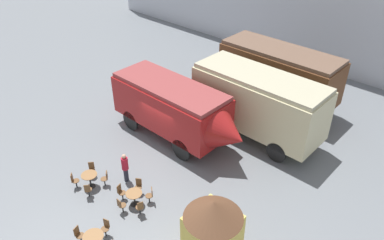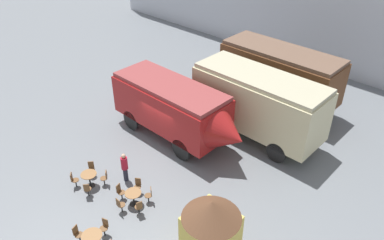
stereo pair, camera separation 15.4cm
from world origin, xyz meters
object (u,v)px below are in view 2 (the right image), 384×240
Objects in this scene: visitor_person at (125,166)px; ticket_kiosk at (211,227)px; cafe_table_far at (133,195)px; cafe_table_near at (89,177)px; cafe_table_mid at (92,238)px; streamlined_locomotive at (177,108)px; passenger_coach_vintage at (258,101)px; passenger_coach_wooden at (280,72)px; cafe_chair_0 at (91,168)px.

visitor_person is 0.56× the size of ticket_kiosk.
ticket_kiosk reaches higher than cafe_table_far.
cafe_table_near is 0.92× the size of cafe_table_mid.
ticket_kiosk is (6.80, -4.95, -0.38)m from streamlined_locomotive.
ticket_kiosk is at bearing 3.98° from cafe_table_far.
cafe_table_mid is at bearing -90.53° from passenger_coach_vintage.
passenger_coach_wooden is at bearing 83.52° from visitor_person.
passenger_coach_wooden reaches higher than cafe_table_mid.
passenger_coach_wooden is 12.79m from cafe_table_far.
passenger_coach_wooden is 4.14m from passenger_coach_vintage.
streamlined_locomotive is 8.70m from cafe_table_mid.
streamlined_locomotive reaches higher than cafe_table_far.
streamlined_locomotive is at bearing 143.92° from ticket_kiosk.
passenger_coach_vintage is 8.82× the size of cafe_chair_0.
cafe_table_mid reaches higher than cafe_table_far.
cafe_table_far is 0.47× the size of visitor_person.
cafe_table_far is (2.30, -5.26, -1.51)m from streamlined_locomotive.
passenger_coach_wooden reaches higher than cafe_table_near.
cafe_table_near is 1.81m from visitor_person.
cafe_table_mid is at bearing -74.93° from cafe_table_far.
passenger_coach_wooden is at bearing 80.19° from cafe_table_near.
streamlined_locomotive is at bearing 87.53° from cafe_table_near.
cafe_chair_0 is (-3.14, -0.20, -0.03)m from cafe_table_far.
passenger_coach_vintage is 9.88m from cafe_chair_0.
ticket_kiosk is (4.49, 0.31, 1.13)m from cafe_table_far.
streamlined_locomotive is 2.91× the size of ticket_kiosk.
cafe_table_near is at bearing -110.00° from passenger_coach_vintage.
passenger_coach_vintage is 8.89× the size of cafe_table_mid.
passenger_coach_wooden is 4.67× the size of visitor_person.
cafe_chair_0 reaches higher than cafe_table_near.
ticket_kiosk is (3.65, -8.35, -0.65)m from passenger_coach_vintage.
visitor_person reaches higher than cafe_chair_0.
cafe_chair_0 is 0.52× the size of visitor_person.
cafe_chair_0 is 7.74m from ticket_kiosk.
ticket_kiosk is (4.74, -12.34, -0.70)m from passenger_coach_wooden.
streamlined_locomotive is 10.10× the size of cafe_table_mid.
cafe_chair_0 is (-2.89, -12.85, -1.86)m from passenger_coach_wooden.
streamlined_locomotive is 5.94m from cafe_table_far.
passenger_coach_wooden is 7.68m from streamlined_locomotive.
cafe_table_mid is 0.99× the size of cafe_chair_0.
visitor_person is at bearing 175.45° from ticket_kiosk.
cafe_table_near is 7.21m from ticket_kiosk.
cafe_table_far is at bearing -88.87° from passenger_coach_wooden.
passenger_coach_vintage is at bearing 47.15° from streamlined_locomotive.
ticket_kiosk reaches higher than cafe_chair_0.
passenger_coach_wooden is 9.99× the size of cafe_table_far.
passenger_coach_vintage is at bearing 84.41° from cafe_table_far.
passenger_coach_vintage is at bearing 89.47° from cafe_table_mid.
cafe_table_far is at bearing -176.02° from ticket_kiosk.
visitor_person is (-1.60, 0.80, 0.36)m from cafe_table_far.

